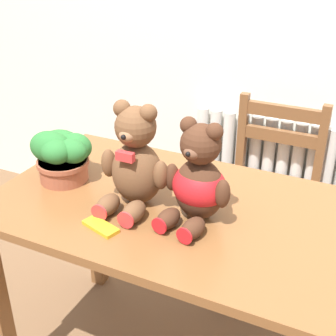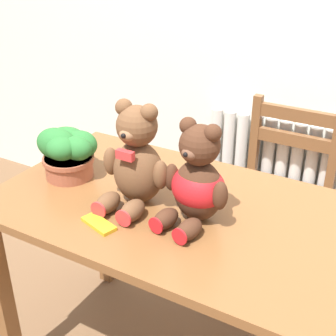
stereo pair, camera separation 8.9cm
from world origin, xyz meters
name	(u,v)px [view 1 (the left image)]	position (x,y,z in m)	size (l,w,h in m)	color
radiator	(272,192)	(0.01, 1.31, 0.33)	(0.86, 0.10, 0.73)	silver
dining_table	(202,241)	(0.00, 0.36, 0.64)	(1.39, 0.71, 0.76)	brown
wooden_chair_behind	(269,191)	(0.04, 1.11, 0.44)	(0.41, 0.39, 0.86)	brown
teddy_bear_left	(135,162)	(-0.22, 0.32, 0.90)	(0.23, 0.23, 0.34)	brown
teddy_bear_right	(198,181)	(-0.01, 0.32, 0.88)	(0.22, 0.24, 0.32)	#472819
potted_plant	(62,153)	(-0.53, 0.35, 0.85)	(0.22, 0.20, 0.18)	#9E5138
chocolate_bar	(101,227)	(-0.24, 0.14, 0.76)	(0.12, 0.05, 0.01)	gold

